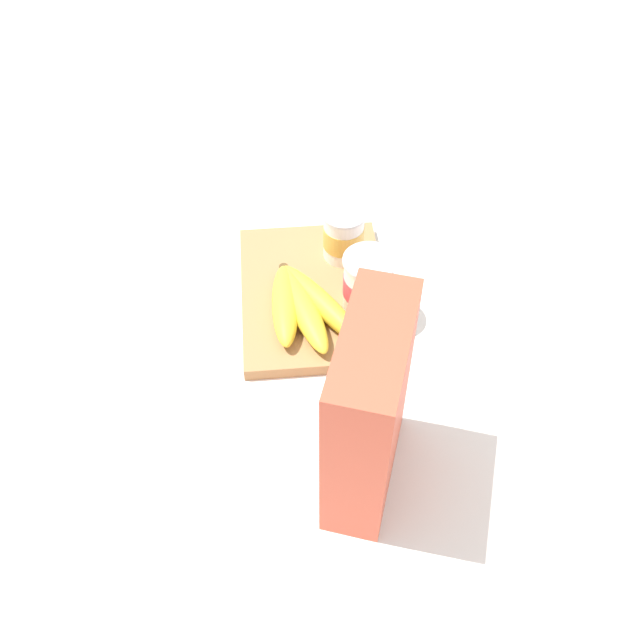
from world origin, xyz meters
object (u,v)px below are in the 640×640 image
yogurt_cup_front (344,235)px  yogurt_cup_back (368,283)px  cereal_box (368,412)px  cutting_board (314,295)px  banana_bunch (304,305)px

yogurt_cup_front → yogurt_cup_back: size_ratio=0.90×
cereal_box → yogurt_cup_front: 0.37m
cutting_board → banana_bunch: (0.04, -0.02, 0.03)m
cereal_box → yogurt_cup_back: size_ratio=2.88×
cutting_board → yogurt_cup_front: 0.10m
cutting_board → yogurt_cup_back: size_ratio=3.14×
cutting_board → yogurt_cup_back: 0.10m
cutting_board → banana_bunch: bearing=-22.2°
cutting_board → yogurt_cup_front: yogurt_cup_front is taller
cutting_board → yogurt_cup_front: size_ratio=3.47×
cutting_board → cereal_box: (0.29, 0.04, 0.12)m
yogurt_cup_front → cutting_board: bearing=-35.6°
yogurt_cup_back → banana_bunch: bearing=-85.1°
cereal_box → yogurt_cup_front: cereal_box is taller
cereal_box → yogurt_cup_back: 0.27m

